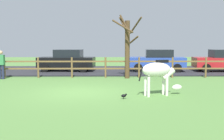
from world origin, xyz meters
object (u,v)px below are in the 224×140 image
object	(u,v)px
parked_car_black	(67,60)
parked_car_blue	(157,60)
bare_tree	(127,46)
zebra	(158,72)
parked_car_red	(223,60)
crow_on_grass	(124,96)
visitor_near_fence	(1,63)

from	to	relation	value
parked_car_black	parked_car_blue	size ratio (longest dim) A/B	1.00
bare_tree	parked_car_black	size ratio (longest dim) A/B	0.90
bare_tree	zebra	world-z (taller)	bare_tree
bare_tree	parked_car_red	bearing A→B (deg)	26.46
crow_on_grass	parked_car_blue	bearing A→B (deg)	73.49
crow_on_grass	bare_tree	bearing A→B (deg)	85.11
crow_on_grass	visitor_near_fence	distance (m)	8.98
parked_car_black	bare_tree	bearing A→B (deg)	-43.35
parked_car_black	crow_on_grass	bearing A→B (deg)	-70.33
bare_tree	zebra	xyz separation A→B (m)	(0.85, -5.49, -0.99)
zebra	visitor_near_fence	distance (m)	9.65
parked_car_black	visitor_near_fence	world-z (taller)	visitor_near_fence
visitor_near_fence	parked_car_blue	bearing A→B (deg)	22.87
parked_car_black	visitor_near_fence	bearing A→B (deg)	-127.18
crow_on_grass	parked_car_red	distance (m)	12.33
parked_car_red	parked_car_black	bearing A→B (deg)	178.18
parked_car_red	parked_car_blue	bearing A→B (deg)	176.56
zebra	visitor_near_fence	xyz separation A→B (m)	(-8.13, 5.21, -0.02)
parked_car_red	visitor_near_fence	world-z (taller)	visitor_near_fence
crow_on_grass	visitor_near_fence	size ratio (longest dim) A/B	0.13
zebra	visitor_near_fence	size ratio (longest dim) A/B	1.14
parked_car_black	parked_car_red	distance (m)	11.20
crow_on_grass	visitor_near_fence	world-z (taller)	visitor_near_fence
crow_on_grass	parked_car_red	size ratio (longest dim) A/B	0.05
crow_on_grass	parked_car_blue	size ratio (longest dim) A/B	0.05
zebra	parked_car_black	bearing A→B (deg)	117.92
bare_tree	parked_car_blue	distance (m)	4.64
zebra	parked_car_red	world-z (taller)	parked_car_red
parked_car_black	visitor_near_fence	xyz separation A→B (m)	(-3.16, -4.17, 0.06)
parked_car_black	parked_car_blue	world-z (taller)	same
zebra	parked_car_black	distance (m)	10.61
bare_tree	parked_car_blue	xyz separation A→B (m)	(2.43, 3.81, -1.07)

